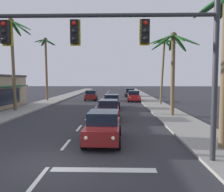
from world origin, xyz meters
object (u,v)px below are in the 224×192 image
object	(u,v)px
sedan_oncoming_far	(91,95)
palm_right_third	(163,54)
palm_right_second	(173,55)
palm_left_second	(12,43)
traffic_signal_mast	(117,43)
sedan_third_in_queue	(108,109)
sedan_parked_nearest_kerb	(134,96)
palm_left_third	(46,59)
sedan_parked_mid_kerb	(130,92)
sedan_lead_at_stop_bar	(103,126)
sedan_fifth_in_queue	(112,102)

from	to	relation	value
sedan_oncoming_far	palm_right_third	size ratio (longest dim) A/B	0.50
palm_right_third	palm_right_second	bearing A→B (deg)	-96.11
palm_left_second	palm_right_third	bearing A→B (deg)	22.83
traffic_signal_mast	sedan_third_in_queue	size ratio (longest dim) A/B	2.53
sedan_parked_nearest_kerb	palm_left_third	world-z (taller)	palm_left_third
sedan_third_in_queue	palm_right_third	size ratio (longest dim) A/B	0.49
sedan_oncoming_far	palm_right_third	bearing A→B (deg)	-30.71
sedan_third_in_queue	palm_left_second	xyz separation A→B (m)	(-10.33, 4.60, 6.35)
sedan_parked_mid_kerb	palm_right_second	xyz separation A→B (m)	(2.62, -24.79, 4.82)
sedan_oncoming_far	palm_right_third	xyz separation A→B (m)	(10.56, -6.27, 6.00)
palm_left_second	traffic_signal_mast	bearing A→B (deg)	-53.39
sedan_lead_at_stop_bar	palm_left_third	bearing A→B (deg)	113.84
sedan_lead_at_stop_bar	palm_left_third	distance (m)	26.78
sedan_parked_mid_kerb	palm_left_second	size ratio (longest dim) A/B	0.45
sedan_oncoming_far	sedan_parked_mid_kerb	size ratio (longest dim) A/B	1.01
sedan_third_in_queue	sedan_oncoming_far	world-z (taller)	same
traffic_signal_mast	sedan_parked_nearest_kerb	bearing A→B (deg)	84.58
sedan_third_in_queue	palm_right_third	xyz separation A→B (m)	(6.95, 11.88, 6.00)
sedan_oncoming_far	palm_left_second	bearing A→B (deg)	-116.40
sedan_parked_nearest_kerb	palm_right_second	bearing A→B (deg)	-80.49
palm_left_second	palm_left_third	xyz separation A→B (m)	(-0.22, 12.15, -0.47)
palm_left_third	sedan_parked_nearest_kerb	bearing A→B (deg)	-0.90
sedan_parked_mid_kerb	palm_left_third	distance (m)	17.78
traffic_signal_mast	palm_right_second	xyz separation A→B (m)	(5.06, 11.90, 0.82)
sedan_lead_at_stop_bar	palm_right_second	distance (m)	11.52
palm_left_third	sedan_lead_at_stop_bar	bearing A→B (deg)	-66.16
sedan_parked_nearest_kerb	sedan_parked_mid_kerb	size ratio (longest dim) A/B	1.00
sedan_parked_nearest_kerb	palm_right_third	xyz separation A→B (m)	(3.62, -4.65, 6.00)
sedan_parked_mid_kerb	palm_right_third	distance (m)	16.09
sedan_parked_nearest_kerb	palm_right_third	size ratio (longest dim) A/B	0.49
sedan_parked_mid_kerb	sedan_fifth_in_queue	bearing A→B (deg)	-99.28
traffic_signal_mast	sedan_oncoming_far	distance (m)	29.11
sedan_oncoming_far	sedan_parked_nearest_kerb	bearing A→B (deg)	-13.11
palm_left_second	sedan_fifth_in_queue	bearing A→B (deg)	13.73
traffic_signal_mast	palm_right_second	distance (m)	12.96
sedan_lead_at_stop_bar	sedan_third_in_queue	bearing A→B (deg)	90.15
sedan_fifth_in_queue	sedan_oncoming_far	bearing A→B (deg)	108.54
sedan_oncoming_far	sedan_parked_mid_kerb	xyz separation A→B (m)	(6.83, 8.19, 0.00)
sedan_third_in_queue	sedan_oncoming_far	size ratio (longest dim) A/B	0.99
palm_right_second	palm_right_third	distance (m)	10.46
sedan_parked_mid_kerb	traffic_signal_mast	bearing A→B (deg)	-93.81
sedan_parked_nearest_kerb	palm_left_second	xyz separation A→B (m)	(-13.66, -11.93, 6.35)
sedan_oncoming_far	sedan_third_in_queue	bearing A→B (deg)	-78.77
sedan_third_in_queue	sedan_fifth_in_queue	xyz separation A→B (m)	(0.09, 7.15, 0.00)
sedan_third_in_queue	sedan_parked_nearest_kerb	size ratio (longest dim) A/B	1.00
sedan_parked_nearest_kerb	palm_left_third	bearing A→B (deg)	179.10
sedan_fifth_in_queue	palm_left_third	distance (m)	15.49
sedan_third_in_queue	palm_left_third	bearing A→B (deg)	122.18
sedan_oncoming_far	sedan_parked_nearest_kerb	size ratio (longest dim) A/B	1.00
palm_right_second	palm_right_third	size ratio (longest dim) A/B	0.85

